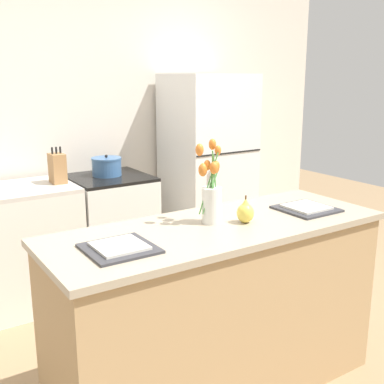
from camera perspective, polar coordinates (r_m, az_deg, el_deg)
back_wall at (r=4.14m, az=-13.57°, el=8.65°), size 5.20×0.08×2.70m
kitchen_island at (r=2.64m, az=3.06°, el=-13.74°), size 1.80×0.66×0.95m
stove_range at (r=3.98m, az=-9.51°, el=-4.54°), size 0.60×0.61×0.91m
refrigerator at (r=4.34m, az=1.83°, el=2.56°), size 0.68×0.67×1.70m
flower_vase at (r=2.44m, az=2.27°, el=-0.15°), size 0.15×0.13×0.43m
pear_figurine at (r=2.48m, az=6.34°, el=-2.37°), size 0.09×0.09×0.14m
plate_setting_left at (r=2.13m, az=-8.59°, el=-6.53°), size 0.29×0.29×0.02m
plate_setting_right at (r=2.79m, az=13.41°, el=-1.87°), size 0.29×0.29×0.02m
cooking_pot at (r=3.88m, az=-10.08°, el=2.99°), size 0.24×0.24×0.17m
knife_block at (r=3.69m, az=-15.66°, el=2.73°), size 0.10×0.14×0.27m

